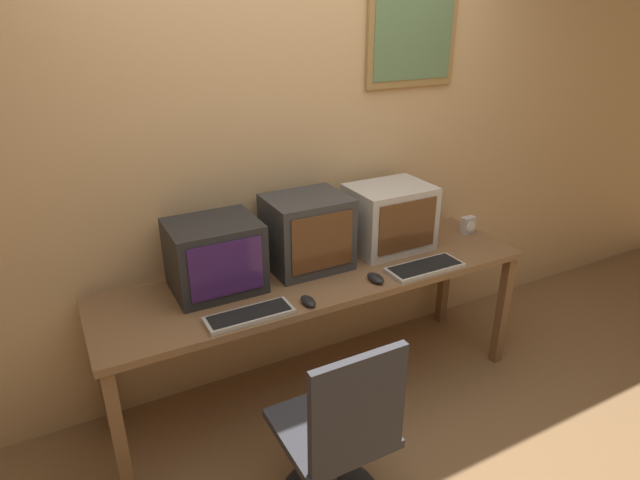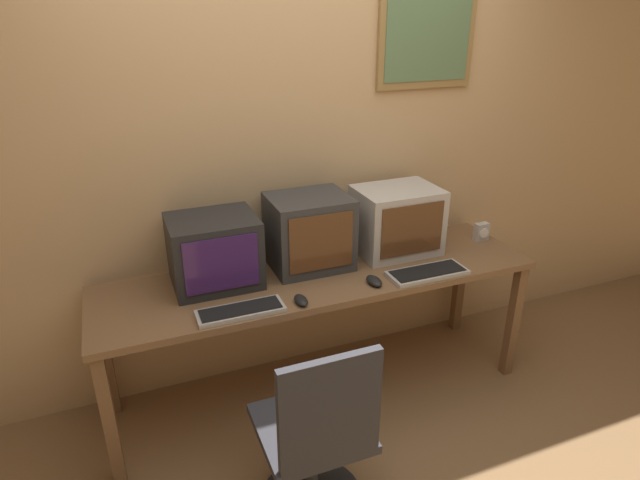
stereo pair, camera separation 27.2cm
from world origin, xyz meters
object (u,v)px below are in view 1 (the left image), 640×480
at_px(monitor_left, 215,256).
at_px(monitor_right, 389,217).
at_px(keyboard_main, 249,315).
at_px(keyboard_side, 425,267).
at_px(office_chair, 338,445).
at_px(mouse_far_corner, 376,278).
at_px(monitor_center, 307,232).
at_px(desk_clock, 468,225).
at_px(mouse_near_keyboard, 308,301).

xyz_separation_m(monitor_left, monitor_right, (1.03, 0.01, 0.01)).
bearing_deg(monitor_left, monitor_right, 0.33).
xyz_separation_m(keyboard_main, keyboard_side, (1.00, 0.01, 0.00)).
bearing_deg(keyboard_side, office_chair, -147.16).
bearing_deg(monitor_right, office_chair, -133.48).
xyz_separation_m(mouse_far_corner, office_chair, (-0.53, -0.55, -0.39)).
bearing_deg(monitor_left, monitor_center, 1.50).
bearing_deg(monitor_right, monitor_center, 179.19).
relative_size(monitor_left, keyboard_side, 1.01).
relative_size(monitor_center, keyboard_main, 1.04).
distance_m(monitor_left, office_chair, 1.04).
distance_m(keyboard_main, office_chair, 0.67).
distance_m(desk_clock, office_chair, 1.66).
bearing_deg(monitor_left, mouse_near_keyboard, -47.54).
distance_m(monitor_center, desk_clock, 1.09).
height_order(monitor_left, keyboard_side, monitor_left).
distance_m(mouse_far_corner, desk_clock, 0.89).
height_order(monitor_right, mouse_near_keyboard, monitor_right).
xyz_separation_m(monitor_left, desk_clock, (1.58, -0.05, -0.12)).
bearing_deg(monitor_right, mouse_near_keyboard, -152.81).
height_order(mouse_far_corner, office_chair, office_chair).
bearing_deg(mouse_near_keyboard, monitor_right, 27.19).
height_order(monitor_right, office_chair, monitor_right).
xyz_separation_m(keyboard_side, mouse_near_keyboard, (-0.71, -0.03, 0.00)).
xyz_separation_m(monitor_right, mouse_far_corner, (-0.30, -0.32, -0.17)).
distance_m(keyboard_side, mouse_near_keyboard, 0.71).
height_order(monitor_center, desk_clock, monitor_center).
height_order(monitor_right, mouse_far_corner, monitor_right).
relative_size(keyboard_main, office_chair, 0.44).
relative_size(keyboard_main, mouse_near_keyboard, 3.69).
xyz_separation_m(monitor_left, keyboard_main, (0.04, -0.34, -0.16)).
distance_m(keyboard_side, mouse_far_corner, 0.30).
distance_m(keyboard_side, desk_clock, 0.61).
bearing_deg(monitor_right, mouse_far_corner, -132.91).
height_order(monitor_right, keyboard_main, monitor_right).
bearing_deg(mouse_near_keyboard, keyboard_main, 176.39).
height_order(keyboard_main, mouse_near_keyboard, mouse_near_keyboard).
relative_size(monitor_right, mouse_far_corner, 3.79).
height_order(monitor_center, office_chair, monitor_center).
bearing_deg(office_chair, mouse_near_keyboard, 76.45).
xyz_separation_m(desk_clock, office_chair, (-1.38, -0.81, -0.42)).
xyz_separation_m(mouse_near_keyboard, mouse_far_corner, (0.41, 0.04, 0.00)).
bearing_deg(office_chair, keyboard_side, 32.84).
height_order(keyboard_main, keyboard_side, same).
xyz_separation_m(keyboard_side, mouse_far_corner, (-0.30, 0.02, 0.01)).
bearing_deg(mouse_near_keyboard, desk_clock, 13.50).
relative_size(monitor_left, keyboard_main, 1.06).
bearing_deg(keyboard_main, monitor_center, 36.78).
relative_size(keyboard_side, mouse_far_corner, 3.55).
bearing_deg(desk_clock, monitor_left, 178.04).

